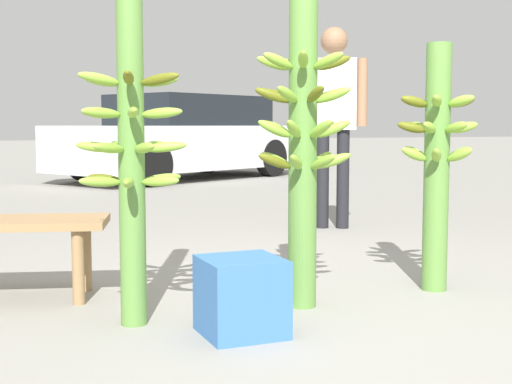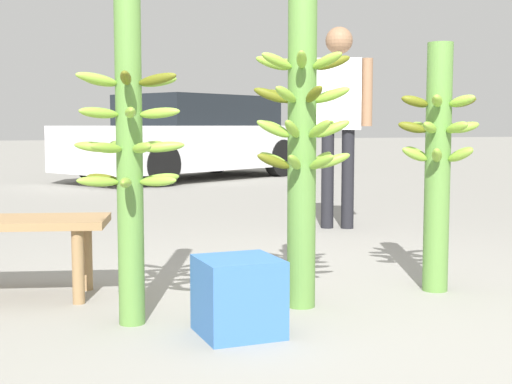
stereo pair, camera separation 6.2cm
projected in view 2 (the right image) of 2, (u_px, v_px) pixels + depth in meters
The scene contains 7 objects.
ground_plane at pixel (311, 317), 3.27m from camera, with size 80.00×80.00×0.00m, color gray.
banana_stalk_left at pixel (129, 137), 3.08m from camera, with size 0.48×0.48×1.62m.
banana_stalk_center at pixel (302, 139), 3.38m from camera, with size 0.47×0.48×1.53m.
banana_stalk_right at pixel (438, 159), 3.73m from camera, with size 0.43×0.43×1.30m.
vendor_person at pixel (338, 107), 5.99m from camera, with size 0.54×0.35×1.69m.
parked_car at pixel (193, 138), 11.67m from camera, with size 4.66×3.54×1.36m.
produce_crate at pixel (238, 296), 2.98m from camera, with size 0.32×0.32×0.32m.
Camera 2 is at (-1.41, -2.89, 0.88)m, focal length 50.00 mm.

